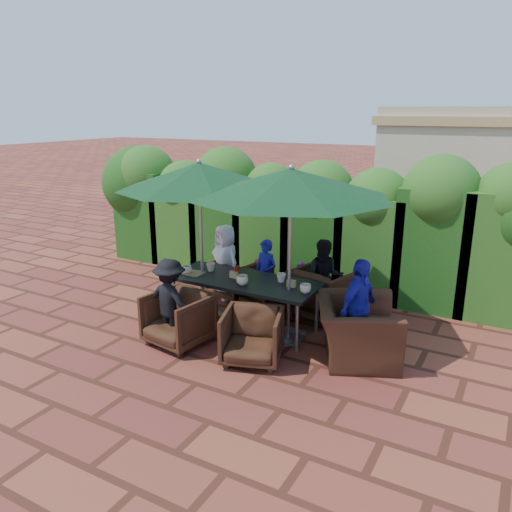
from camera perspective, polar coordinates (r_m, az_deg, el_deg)
The scene contains 30 objects.
ground at distance 7.66m, azimuth -2.95°, elevation -7.77°, with size 80.00×80.00×0.00m, color brown.
dining_table at distance 7.32m, azimuth -1.40°, elevation -3.24°, with size 2.24×0.90×0.75m.
umbrella_left at distance 7.30m, azimuth -6.50°, elevation 9.04°, with size 2.41×2.41×2.46m.
umbrella_right at distance 6.54m, azimuth 4.04°, elevation 8.27°, with size 2.69×2.69×2.46m.
chair_far_left at distance 8.63m, azimuth -2.62°, elevation -2.37°, with size 0.70×0.66×0.72m, color black.
chair_far_mid at distance 8.14m, azimuth 1.53°, elevation -3.39°, with size 0.74×0.69×0.76m, color black.
chair_far_right at distance 7.85m, azimuth 7.67°, elevation -3.89°, with size 0.84×0.79×0.87m, color black.
chair_near_left at distance 6.99m, azimuth -8.89°, elevation -6.84°, with size 0.78×0.73×0.80m, color black.
chair_near_right at distance 6.45m, azimuth -0.42°, elevation -8.90°, with size 0.73×0.69×0.76m, color black.
chair_end_right at distance 6.64m, azimuth 11.55°, elevation -7.27°, with size 1.16×0.76×1.01m, color black.
adult_far_left at distance 8.50m, azimuth -3.50°, elevation -0.66°, with size 0.64×0.38×1.29m, color white.
adult_far_mid at distance 8.13m, azimuth 1.10°, elevation -2.04°, with size 0.41×0.33×1.13m, color #1E1EA5.
adult_far_right at distance 7.83m, azimuth 7.87°, elevation -2.54°, with size 0.59×0.36×1.23m, color black.
adult_near_left at distance 6.99m, azimuth -9.75°, elevation -5.10°, with size 0.77×0.35×1.20m, color black.
adult_end_right at distance 6.65m, azimuth 11.63°, elevation -5.81°, with size 0.77×0.39×1.32m, color #1E1EA5.
child_left at distance 8.45m, azimuth 0.30°, elevation -2.67°, with size 0.27×0.22×0.75m, color #C7465C.
child_right at distance 8.11m, azimuth 5.15°, elevation -3.37°, with size 0.29×0.24×0.80m, color #824597.
pedestrian_a at distance 10.68m, azimuth 15.05°, elevation 3.07°, with size 1.45×0.52×1.55m, color #248734.
pedestrian_b at distance 10.73m, azimuth 21.76°, elevation 2.52°, with size 0.75×0.46×1.56m, color #C7465C.
cup_a at distance 7.62m, azimuth -7.87°, elevation -1.55°, with size 0.14×0.14×0.11m, color beige.
cup_b at distance 7.68m, azimuth -5.19°, elevation -1.26°, with size 0.14×0.14×0.13m, color beige.
cup_c at distance 7.06m, azimuth -1.59°, elevation -2.76°, with size 0.17×0.17×0.14m, color beige.
cup_d at distance 7.18m, azimuth 2.90°, elevation -2.48°, with size 0.14×0.14×0.13m, color beige.
cup_e at distance 6.78m, azimuth 5.67°, elevation -3.71°, with size 0.15×0.15×0.12m, color beige.
ketchup_bottle at distance 7.34m, azimuth -2.36°, elevation -1.87°, with size 0.04×0.04×0.17m, color #B20C0A.
sauce_bottle at distance 7.41m, azimuth -2.03°, elevation -1.69°, with size 0.04×0.04×0.17m, color #4C230C.
serving_tray at distance 7.61m, azimuth -7.29°, elevation -1.93°, with size 0.35×0.25×0.02m, color olive.
number_block_left at distance 7.35m, azimuth -2.55°, elevation -2.13°, with size 0.12×0.06×0.10m, color tan.
number_block_right at distance 6.99m, azimuth 4.06°, elevation -3.15°, with size 0.12×0.06×0.10m, color tan.
hedge_wall at distance 9.30m, azimuth 3.51°, elevation 5.29°, with size 9.10×1.60×2.48m.
Camera 1 is at (3.72, -5.92, 3.13)m, focal length 35.00 mm.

